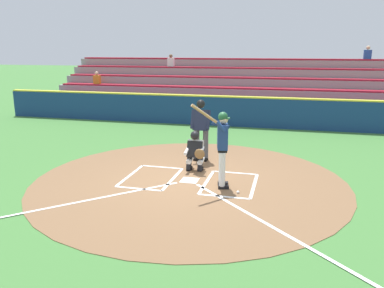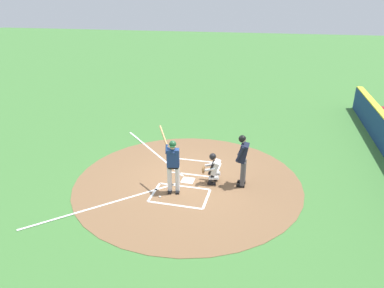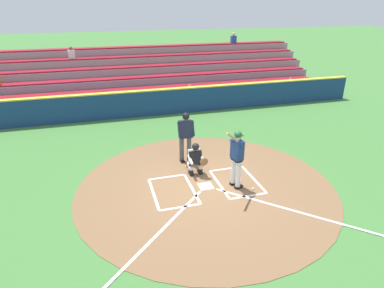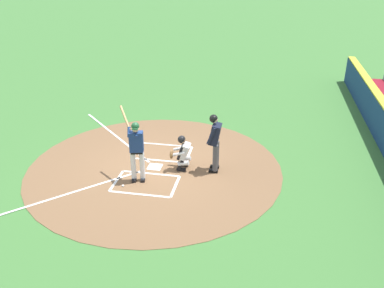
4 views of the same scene
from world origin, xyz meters
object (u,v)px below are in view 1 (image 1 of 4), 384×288
Objects in this scene: batter at (222,144)px; catcher at (195,150)px; plate_umpire at (201,126)px; baseball at (238,192)px.

catcher is at bearing -50.86° from batter.
batter is 2.38m from plate_umpire.
baseball is (-1.40, 1.48, -0.55)m from catcher.
catcher reaches higher than baseball.
plate_umpire is (1.01, -2.16, -0.02)m from batter.
batter is 1.14× the size of plate_umpire.
batter reaches higher than plate_umpire.
catcher is 15.27× the size of baseball.
catcher is at bearing -46.69° from baseball.
plate_umpire is 3.07m from baseball.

